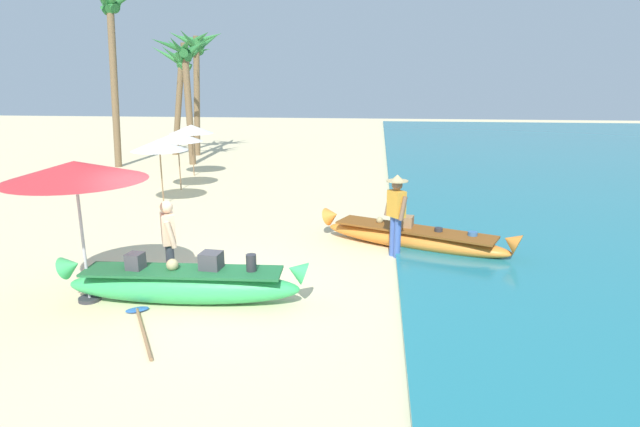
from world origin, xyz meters
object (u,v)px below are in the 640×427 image
at_px(paddle, 141,324).
at_px(person_tourist_customer, 169,238).
at_px(person_vendor_hatted, 396,210).
at_px(palm_tree_mid_cluster, 197,53).
at_px(boat_green_foreground, 184,284).
at_px(palm_tree_leaning_seaward, 185,60).
at_px(palm_tree_far_behind, 181,67).
at_px(palm_tree_tall_inland, 111,20).
at_px(boat_orange_midground, 414,237).
at_px(patio_umbrella_large, 75,172).

bearing_deg(paddle, person_tourist_customer, 95.24).
relative_size(person_vendor_hatted, palm_tree_mid_cluster, 0.30).
bearing_deg(boat_green_foreground, palm_tree_leaning_seaward, 109.12).
height_order(palm_tree_far_behind, paddle, palm_tree_far_behind).
relative_size(boat_green_foreground, person_vendor_hatted, 2.40).
bearing_deg(palm_tree_leaning_seaward, palm_tree_tall_inland, -157.95).
distance_m(person_tourist_customer, palm_tree_far_behind, 17.09).
relative_size(person_vendor_hatted, palm_tree_tall_inland, 0.24).
relative_size(boat_orange_midground, palm_tree_far_behind, 0.82).
bearing_deg(paddle, palm_tree_mid_cluster, 105.56).
distance_m(person_tourist_customer, palm_tree_tall_inland, 14.73).
height_order(patio_umbrella_large, palm_tree_tall_inland, palm_tree_tall_inland).
bearing_deg(person_vendor_hatted, palm_tree_tall_inland, 136.91).
bearing_deg(person_vendor_hatted, person_tourist_customer, -153.51).
bearing_deg(palm_tree_leaning_seaward, paddle, -73.21).
height_order(palm_tree_tall_inland, paddle, palm_tree_tall_inland).
bearing_deg(person_vendor_hatted, paddle, -137.03).
relative_size(boat_orange_midground, person_tourist_customer, 2.72).
xyz_separation_m(boat_orange_midground, patio_umbrella_large, (-5.54, -3.35, 1.92)).
xyz_separation_m(boat_green_foreground, palm_tree_mid_cluster, (-5.19, 16.47, 4.37)).
bearing_deg(palm_tree_far_behind, patio_umbrella_large, -75.25).
height_order(person_vendor_hatted, paddle, person_vendor_hatted).
bearing_deg(boat_green_foreground, palm_tree_far_behind, 109.89).
bearing_deg(palm_tree_mid_cluster, palm_tree_tall_inland, -120.19).
bearing_deg(person_tourist_customer, boat_orange_midground, 29.80).
distance_m(boat_green_foreground, person_tourist_customer, 1.03).
height_order(boat_green_foreground, paddle, boat_green_foreground).
height_order(patio_umbrella_large, palm_tree_leaning_seaward, palm_tree_leaning_seaward).
xyz_separation_m(boat_orange_midground, palm_tree_leaning_seaward, (-8.73, 10.60, 4.03)).
bearing_deg(patio_umbrella_large, palm_tree_tall_inland, 113.77).
bearing_deg(boat_orange_midground, person_vendor_hatted, -127.89).
distance_m(patio_umbrella_large, palm_tree_mid_cluster, 17.14).
bearing_deg(person_tourist_customer, paddle, -84.76).
height_order(palm_tree_leaning_seaward, paddle, palm_tree_leaning_seaward).
height_order(person_vendor_hatted, palm_tree_leaning_seaward, palm_tree_leaning_seaward).
relative_size(palm_tree_tall_inland, palm_tree_mid_cluster, 1.24).
bearing_deg(patio_umbrella_large, paddle, -32.28).
bearing_deg(boat_orange_midground, palm_tree_mid_cluster, 124.60).
bearing_deg(person_vendor_hatted, palm_tree_leaning_seaward, 126.75).
relative_size(palm_tree_leaning_seaward, paddle, 3.21).
relative_size(boat_green_foreground, palm_tree_mid_cluster, 0.72).
xyz_separation_m(boat_green_foreground, boat_orange_midground, (3.93, 3.25, -0.07)).
relative_size(palm_tree_tall_inland, palm_tree_far_behind, 1.38).
distance_m(boat_green_foreground, palm_tree_far_behind, 18.02).
relative_size(palm_tree_leaning_seaward, palm_tree_mid_cluster, 0.92).
height_order(boat_orange_midground, person_vendor_hatted, person_vendor_hatted).
relative_size(person_tourist_customer, palm_tree_leaning_seaward, 0.30).
distance_m(palm_tree_tall_inland, palm_tree_far_behind, 4.31).
distance_m(boat_orange_midground, palm_tree_far_behind, 17.05).
xyz_separation_m(boat_green_foreground, paddle, (-0.35, -0.89, -0.29)).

